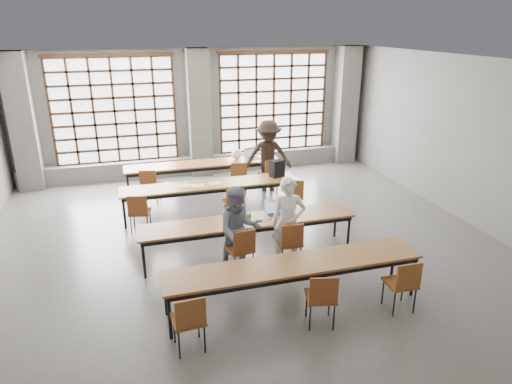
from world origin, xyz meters
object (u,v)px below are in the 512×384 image
at_px(chair_mid_left, 139,210).
at_px(mouse, 297,214).
at_px(green_box, 244,216).
at_px(laptop_back, 252,155).
at_px(red_pouch, 188,316).
at_px(chair_near_right, 404,281).
at_px(desk_row_c, 248,223).
at_px(phone, 259,221).
at_px(student_male, 288,222).
at_px(chair_mid_centre, 234,200).
at_px(student_female, 239,230).
at_px(chair_near_left, 189,317).
at_px(plastic_bag, 237,154).
at_px(chair_front_right, 290,240).
at_px(chair_front_left, 242,246).
at_px(chair_mid_right, 294,193).
at_px(chair_back_left, 149,183).
at_px(chair_back_mid, 239,175).
at_px(desk_row_b, 211,186).
at_px(chair_near_mid, 322,295).
at_px(desk_row_a, 203,165).
at_px(backpack, 277,168).
at_px(desk_row_d, 294,267).
at_px(student_back, 268,156).
at_px(laptop_front, 275,211).

bearing_deg(chair_mid_left, mouse, -28.88).
relative_size(mouse, green_box, 0.39).
height_order(laptop_back, red_pouch, laptop_back).
xyz_separation_m(chair_near_right, green_box, (-1.79, 2.45, 0.24)).
xyz_separation_m(desk_row_c, laptop_back, (1.18, 3.93, 0.13)).
bearing_deg(phone, student_male, -43.60).
height_order(chair_mid_centre, student_female, student_female).
xyz_separation_m(chair_near_left, student_female, (1.15, 1.87, 0.25)).
height_order(desk_row_c, plastic_bag, plastic_bag).
bearing_deg(student_female, laptop_back, 75.51).
bearing_deg(chair_front_right, student_female, 171.81).
distance_m(chair_mid_centre, chair_front_left, 2.21).
relative_size(desk_row_c, student_male, 2.43).
height_order(chair_mid_left, mouse, chair_mid_left).
bearing_deg(green_box, chair_mid_right, 43.50).
bearing_deg(green_box, chair_near_right, -53.82).
bearing_deg(chair_back_left, chair_mid_centre, -44.27).
distance_m(laptop_back, red_pouch, 6.76).
xyz_separation_m(chair_back_mid, chair_mid_left, (-2.53, -1.64, 0.00)).
bearing_deg(phone, desk_row_b, 101.40).
relative_size(chair_near_mid, mouse, 8.98).
distance_m(desk_row_b, chair_back_mid, 1.37).
relative_size(chair_near_mid, plastic_bag, 3.08).
relative_size(desk_row_a, chair_near_left, 4.55).
bearing_deg(red_pouch, green_box, 59.40).
bearing_deg(desk_row_c, backpack, 59.33).
distance_m(chair_mid_left, student_female, 2.61).
relative_size(desk_row_d, chair_mid_centre, 4.55).
bearing_deg(green_box, student_back, 65.14).
bearing_deg(chair_back_mid, phone, -97.87).
distance_m(chair_near_right, phone, 2.77).
bearing_deg(chair_mid_left, chair_back_mid, 32.99).
relative_size(desk_row_a, student_back, 2.17).
height_order(desk_row_d, mouse, mouse).
bearing_deg(desk_row_d, desk_row_c, 98.05).
bearing_deg(desk_row_b, phone, -78.60).
bearing_deg(chair_mid_left, student_back, 27.87).
bearing_deg(chair_near_mid, desk_row_d, 106.10).
bearing_deg(chair_mid_right, desk_row_a, 125.99).
bearing_deg(desk_row_a, student_male, -80.17).
bearing_deg(chair_back_left, green_box, -63.97).
height_order(chair_front_right, student_male, student_male).
xyz_separation_m(desk_row_d, chair_back_mid, (0.39, 4.94, -0.13)).
relative_size(chair_mid_right, chair_near_left, 1.00).
bearing_deg(laptop_front, green_box, -177.16).
bearing_deg(student_back, mouse, -88.37).
bearing_deg(desk_row_d, laptop_front, 80.65).
distance_m(chair_mid_left, student_male, 3.24).
distance_m(desk_row_a, chair_mid_left, 2.87).
relative_size(chair_mid_centre, plastic_bag, 3.08).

